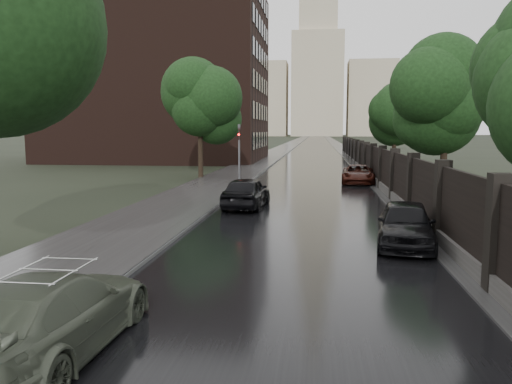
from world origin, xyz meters
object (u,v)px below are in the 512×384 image
Objects in this scene: tree_right_b at (446,106)px; car_right_far at (358,174)px; hatchback_left at (246,192)px; volga_sedan at (51,314)px; tree_right_c at (395,115)px; car_right_near at (405,224)px; traffic_light at (239,150)px; tree_left_far at (200,108)px.

tree_right_b is 1.51× the size of car_right_far.
volga_sedan is at bearing 89.91° from hatchback_left.
car_right_near is at bearing -97.65° from tree_right_c.
traffic_light is (-11.80, -15.01, -2.55)m from tree_right_c.
tree_right_b is 1.61× the size of hatchback_left.
hatchback_left is 1.04× the size of car_right_near.
volga_sedan is (-11.10, -21.07, -4.26)m from tree_right_b.
hatchback_left is at bearing -113.88° from car_right_far.
car_right_far is at bearing 124.04° from tree_right_b.
tree_right_b is 24.19m from volga_sedan.
volga_sedan is at bearing -100.76° from car_right_far.
tree_right_c is at bearing -104.84° from volga_sedan.
tree_right_c is 1.51× the size of car_right_far.
tree_left_far is 12.44m from car_right_far.
tree_right_b reaches higher than car_right_near.
car_right_near is at bearing -63.64° from traffic_light.
tree_right_c reaches higher than car_right_near.
hatchback_left is at bearing -68.32° from tree_left_far.
car_right_near is (-4.10, -30.54, -4.23)m from tree_right_c.
tree_left_far reaches higher than traffic_light.
tree_right_c is 31.10m from car_right_near.
traffic_light reaches higher than volga_sedan.
tree_left_far reaches higher than hatchback_left.
tree_right_c reaches higher than traffic_light.
volga_sedan is 1.12× the size of car_right_near.
tree_left_far is 17.45m from tree_right_b.
traffic_light is (3.70, -5.01, -2.84)m from tree_left_far.
tree_right_b is 12.44m from traffic_light.
traffic_light reaches higher than hatchback_left.
tree_left_far is 23.92m from car_right_near.
car_right_near is (6.04, -7.05, -0.03)m from hatchback_left.
hatchback_left is at bearing -113.35° from tree_right_c.
tree_left_far reaches higher than car_right_far.
car_right_far is (7.00, 27.14, -0.04)m from volga_sedan.
tree_right_b is at bearing -27.30° from tree_left_far.
hatchback_left reaches higher than car_right_near.
tree_right_b is (15.50, -8.00, -0.29)m from tree_left_far.
hatchback_left is at bearing -92.52° from volga_sedan.
car_right_near is at bearing 134.01° from hatchback_left.
traffic_light is at bearing 165.76° from tree_right_b.
car_right_far is at bearing -108.97° from tree_right_c.
tree_left_far is 1.05× the size of tree_right_b.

